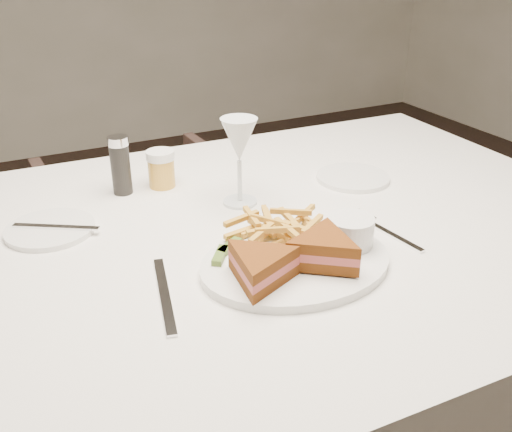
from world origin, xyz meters
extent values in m
plane|color=black|center=(0.00, 0.00, 0.00)|extent=(5.00, 5.00, 0.00)
cube|color=silver|center=(-0.24, -0.23, 0.38)|extent=(1.50, 1.02, 0.75)
imported|color=#47322C|center=(-0.20, 0.63, 0.31)|extent=(0.63, 0.59, 0.63)
ellipsoid|color=white|center=(-0.22, -0.39, 0.76)|extent=(0.33, 0.26, 0.01)
cube|color=silver|center=(-0.44, -0.37, 0.75)|extent=(0.06, 0.20, 0.00)
cylinder|color=white|center=(-0.56, -0.08, 0.76)|extent=(0.16, 0.16, 0.01)
cylinder|color=white|center=(0.08, -0.12, 0.76)|extent=(0.16, 0.16, 0.01)
cylinder|color=black|center=(-0.39, 0.03, 0.81)|extent=(0.04, 0.04, 0.12)
cylinder|color=gold|center=(-0.31, 0.03, 0.79)|extent=(0.06, 0.06, 0.08)
cube|color=#486523|center=(-0.30, -0.31, 0.77)|extent=(0.05, 0.04, 0.01)
cube|color=#486523|center=(-0.33, -0.33, 0.77)|extent=(0.05, 0.05, 0.01)
cylinder|color=white|center=(-0.11, -0.38, 0.79)|extent=(0.08, 0.08, 0.05)
camera|label=1|loc=(-0.63, -1.07, 1.24)|focal=40.00mm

